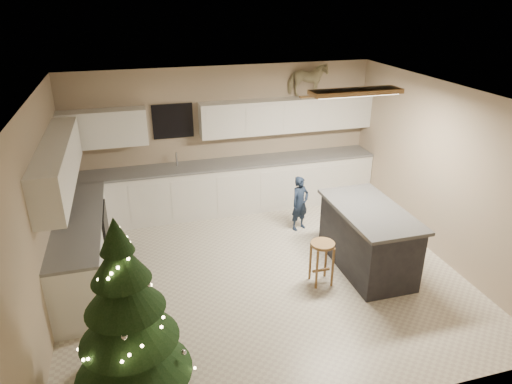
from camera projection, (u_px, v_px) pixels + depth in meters
ground_plane at (263, 274)px, 6.63m from camera, size 5.50×5.50×0.00m
room_shell at (265, 160)px, 5.93m from camera, size 5.52×5.02×2.61m
cabinetry at (182, 189)px, 7.55m from camera, size 5.50×3.20×2.00m
island at (367, 238)px, 6.62m from camera, size 0.90×1.70×0.95m
bar_stool at (322, 253)px, 6.25m from camera, size 0.33×0.33×0.64m
christmas_tree at (128, 323)px, 4.44m from camera, size 1.23×1.19×1.96m
toddler at (300, 203)px, 7.70m from camera, size 0.41×0.34×0.95m
rocking_horse at (308, 80)px, 8.12m from camera, size 0.74×0.46×0.61m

